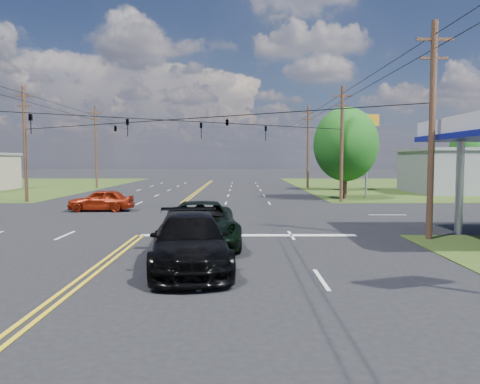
{
  "coord_description": "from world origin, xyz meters",
  "views": [
    {
      "loc": [
        4.6,
        -17.5,
        3.54
      ],
      "look_at": [
        4.63,
        6.0,
        1.9
      ],
      "focal_mm": 35.0,
      "sensor_mm": 36.0,
      "label": 1
    }
  ],
  "objects_px": {
    "tree_right_b": "(344,153)",
    "tree_far_r": "(471,151)",
    "suv_black": "(190,242)",
    "pole_right_far": "(308,146)",
    "pole_left_far": "(96,146)",
    "pickup_dkgreen": "(201,224)",
    "pole_nw": "(25,143)",
    "pole_ne": "(342,143)",
    "tree_right_a": "(346,144)",
    "pole_se": "(432,128)",
    "retail_ne": "(479,172)"
  },
  "relations": [
    {
      "from": "pole_right_far",
      "to": "tree_right_b",
      "type": "xyz_separation_m",
      "value": [
        3.5,
        -4.0,
        -0.95
      ]
    },
    {
      "from": "pole_se",
      "to": "tree_far_r",
      "type": "bearing_deg",
      "value": 61.7
    },
    {
      "from": "pole_left_far",
      "to": "tree_right_b",
      "type": "bearing_deg",
      "value": -7.72
    },
    {
      "from": "pole_ne",
      "to": "pole_right_far",
      "type": "xyz_separation_m",
      "value": [
        0.0,
        19.0,
        0.25
      ]
    },
    {
      "from": "pole_left_far",
      "to": "pickup_dkgreen",
      "type": "bearing_deg",
      "value": -67.41
    },
    {
      "from": "pickup_dkgreen",
      "to": "suv_black",
      "type": "height_order",
      "value": "pickup_dkgreen"
    },
    {
      "from": "retail_ne",
      "to": "tree_far_r",
      "type": "height_order",
      "value": "tree_far_r"
    },
    {
      "from": "pole_left_far",
      "to": "pickup_dkgreen",
      "type": "height_order",
      "value": "pole_left_far"
    },
    {
      "from": "pole_ne",
      "to": "suv_black",
      "type": "relative_size",
      "value": 1.56
    },
    {
      "from": "pole_left_far",
      "to": "suv_black",
      "type": "relative_size",
      "value": 1.64
    },
    {
      "from": "pole_left_far",
      "to": "pole_right_far",
      "type": "bearing_deg",
      "value": 0.0
    },
    {
      "from": "pole_left_far",
      "to": "tree_far_r",
      "type": "relative_size",
      "value": 1.31
    },
    {
      "from": "pole_right_far",
      "to": "suv_black",
      "type": "relative_size",
      "value": 1.64
    },
    {
      "from": "retail_ne",
      "to": "pole_right_far",
      "type": "height_order",
      "value": "pole_right_far"
    },
    {
      "from": "pole_se",
      "to": "pole_nw",
      "type": "distance_m",
      "value": 31.62
    },
    {
      "from": "pole_right_far",
      "to": "tree_far_r",
      "type": "distance_m",
      "value": 21.1
    },
    {
      "from": "pole_se",
      "to": "suv_black",
      "type": "height_order",
      "value": "pole_se"
    },
    {
      "from": "pole_left_far",
      "to": "tree_right_a",
      "type": "height_order",
      "value": "pole_left_far"
    },
    {
      "from": "tree_right_a",
      "to": "retail_ne",
      "type": "bearing_deg",
      "value": 26.57
    },
    {
      "from": "tree_far_r",
      "to": "pickup_dkgreen",
      "type": "distance_m",
      "value": 51.11
    },
    {
      "from": "pole_ne",
      "to": "suv_black",
      "type": "height_order",
      "value": "pole_ne"
    },
    {
      "from": "pole_ne",
      "to": "suv_black",
      "type": "distance_m",
      "value": 25.9
    },
    {
      "from": "tree_right_b",
      "to": "tree_far_r",
      "type": "height_order",
      "value": "tree_far_r"
    },
    {
      "from": "pickup_dkgreen",
      "to": "pole_nw",
      "type": "bearing_deg",
      "value": 124.11
    },
    {
      "from": "tree_right_b",
      "to": "tree_far_r",
      "type": "relative_size",
      "value": 0.93
    },
    {
      "from": "suv_black",
      "to": "pole_nw",
      "type": "bearing_deg",
      "value": 117.15
    },
    {
      "from": "pole_se",
      "to": "pole_left_far",
      "type": "distance_m",
      "value": 45.22
    },
    {
      "from": "tree_right_b",
      "to": "pickup_dkgreen",
      "type": "distance_m",
      "value": 37.16
    },
    {
      "from": "pole_left_far",
      "to": "pole_ne",
      "type": "bearing_deg",
      "value": -36.16
    },
    {
      "from": "pole_nw",
      "to": "tree_right_a",
      "type": "relative_size",
      "value": 1.16
    },
    {
      "from": "pole_ne",
      "to": "tree_right_a",
      "type": "bearing_deg",
      "value": 71.57
    },
    {
      "from": "pole_right_far",
      "to": "tree_right_a",
      "type": "bearing_deg",
      "value": -86.42
    },
    {
      "from": "pole_se",
      "to": "tree_far_r",
      "type": "xyz_separation_m",
      "value": [
        21.0,
        39.0,
        -0.37
      ]
    },
    {
      "from": "pole_nw",
      "to": "pole_ne",
      "type": "xyz_separation_m",
      "value": [
        26.0,
        0.0,
        0.0
      ]
    },
    {
      "from": "tree_right_b",
      "to": "tree_right_a",
      "type": "bearing_deg",
      "value": -101.77
    },
    {
      "from": "tree_right_a",
      "to": "pole_nw",
      "type": "bearing_deg",
      "value": -173.66
    },
    {
      "from": "retail_ne",
      "to": "pole_left_far",
      "type": "height_order",
      "value": "pole_left_far"
    },
    {
      "from": "pole_ne",
      "to": "tree_right_b",
      "type": "bearing_deg",
      "value": 76.87
    },
    {
      "from": "retail_ne",
      "to": "pole_se",
      "type": "xyz_separation_m",
      "value": [
        -17.0,
        -29.0,
        2.72
      ]
    },
    {
      "from": "pole_se",
      "to": "suv_black",
      "type": "xyz_separation_m",
      "value": [
        -10.0,
        -5.55,
        -4.03
      ]
    },
    {
      "from": "tree_right_a",
      "to": "pickup_dkgreen",
      "type": "bearing_deg",
      "value": -116.09
    },
    {
      "from": "pole_nw",
      "to": "suv_black",
      "type": "relative_size",
      "value": 1.56
    },
    {
      "from": "pole_right_far",
      "to": "retail_ne",
      "type": "bearing_deg",
      "value": -25.2
    },
    {
      "from": "pole_ne",
      "to": "suv_black",
      "type": "xyz_separation_m",
      "value": [
        -10.0,
        -23.55,
        -4.03
      ]
    },
    {
      "from": "pole_right_far",
      "to": "suv_black",
      "type": "distance_m",
      "value": 43.92
    },
    {
      "from": "suv_black",
      "to": "pole_right_far",
      "type": "bearing_deg",
      "value": 69.73
    },
    {
      "from": "retail_ne",
      "to": "pole_ne",
      "type": "bearing_deg",
      "value": -147.09
    },
    {
      "from": "pickup_dkgreen",
      "to": "tree_far_r",
      "type": "bearing_deg",
      "value": 47.23
    },
    {
      "from": "pole_se",
      "to": "tree_right_b",
      "type": "xyz_separation_m",
      "value": [
        3.5,
        33.0,
        -0.7
      ]
    },
    {
      "from": "tree_far_r",
      "to": "suv_black",
      "type": "relative_size",
      "value": 1.25
    }
  ]
}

